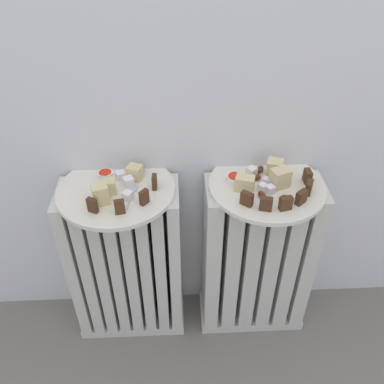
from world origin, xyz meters
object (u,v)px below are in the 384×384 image
plate_right (267,186)px  fork (131,196)px  jam_bowl_left (105,175)px  plate_left (116,190)px  jam_bowl_right (235,179)px  radiator_right (256,259)px  radiator_left (127,264)px

plate_right → fork: bearing=-174.5°
jam_bowl_left → plate_left: bearing=-55.5°
plate_left → plate_right: (0.40, 0.00, 0.00)m
plate_left → jam_bowl_right: 0.32m
radiator_right → fork: (-0.36, -0.03, 0.29)m
plate_right → radiator_left: bearing=180.0°
radiator_right → fork: fork is taller
jam_bowl_right → fork: (-0.27, -0.05, -0.01)m
radiator_left → fork: bearing=-39.7°
jam_bowl_left → jam_bowl_right: bearing=-5.4°
radiator_right → jam_bowl_right: (-0.08, 0.01, 0.30)m
jam_bowl_left → radiator_right: bearing=-6.1°
plate_right → jam_bowl_left: jam_bowl_left is taller
jam_bowl_left → jam_bowl_right: size_ratio=0.86×
radiator_left → radiator_right: size_ratio=1.00×
plate_left → jam_bowl_left: 0.06m
radiator_right → plate_left: plate_left is taller
jam_bowl_left → jam_bowl_right: 0.35m
radiator_right → fork: size_ratio=5.87×
plate_left → fork: fork is taller
radiator_left → fork: 0.30m
plate_left → jam_bowl_right: size_ratio=6.54×
plate_right → jam_bowl_left: 0.43m
radiator_right → jam_bowl_right: jam_bowl_right is taller
plate_left → fork: bearing=-39.7°
plate_left → jam_bowl_right: (0.31, 0.01, 0.02)m
radiator_left → fork: size_ratio=5.87×
plate_right → jam_bowl_left: size_ratio=7.57×
radiator_left → plate_left: 0.29m
plate_right → jam_bowl_left: (-0.43, 0.05, 0.02)m
radiator_left → jam_bowl_left: size_ratio=13.49×
plate_left → jam_bowl_left: size_ratio=7.57×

